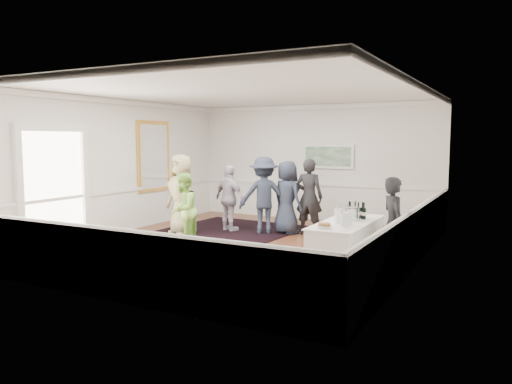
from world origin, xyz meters
The scene contains 23 objects.
floor centered at (0.00, 0.00, 0.00)m, with size 8.00×8.00×0.00m, color brown.
ceiling centered at (0.00, 0.00, 3.20)m, with size 7.00×8.00×0.02m, color white.
wall_left centered at (-3.50, 0.00, 1.60)m, with size 0.02×8.00×3.20m, color white.
wall_right centered at (3.50, 0.00, 1.60)m, with size 0.02×8.00×3.20m, color white.
wall_back centered at (0.00, 4.00, 1.60)m, with size 7.00×0.02×3.20m, color white.
wall_front centered at (0.00, -4.00, 1.60)m, with size 7.00×0.02×3.20m, color white.
wainscoting centered at (0.00, 0.00, 0.50)m, with size 7.00×8.00×1.00m, color white, non-canonical shape.
mirror centered at (-3.45, 1.30, 1.80)m, with size 0.05×1.25×1.85m.
doorway centered at (-3.45, -1.90, 1.42)m, with size 0.10×1.78×2.56m.
landscape_painting centered at (0.40, 3.95, 1.78)m, with size 1.44×0.06×0.66m.
area_rug centered at (-1.22, 0.96, 0.01)m, with size 3.04×4.00×0.02m, color black.
serving_table centered at (2.48, -0.86, 0.42)m, with size 0.79×2.08×0.84m.
bartender centered at (3.20, -0.53, 0.81)m, with size 0.59×0.39×1.61m, color black.
guest_tan centered at (-1.96, 0.46, 0.95)m, with size 0.93×0.60×1.90m, color tan.
guest_green centered at (-1.15, -0.58, 0.77)m, with size 0.75×0.59×1.55m, color #8ED254.
guest_lilac centered at (-1.19, 1.37, 0.81)m, with size 0.95×0.40×1.62m, color #BAAEC3.
guest_dark_a centered at (-0.31, 1.50, 0.91)m, with size 1.18×0.68×1.83m, color #212837.
guest_dark_b centered at (0.71, 1.83, 0.90)m, with size 0.66×0.43×1.80m, color black.
guest_navy centered at (0.19, 1.73, 0.87)m, with size 0.85×0.55×1.74m, color #212837.
wine_bottles centered at (2.52, -0.41, 1.00)m, with size 0.37×0.21×0.31m.
juice_pitchers centered at (2.49, -1.12, 0.96)m, with size 0.34×0.59×0.24m.
ice_bucket centered at (2.52, -0.66, 0.96)m, with size 0.26×0.26×0.24m, color silver.
nut_bowl centered at (2.36, -1.63, 0.88)m, with size 0.23×0.23×0.08m.
Camera 1 is at (5.06, -8.99, 2.23)m, focal length 35.00 mm.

